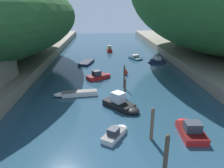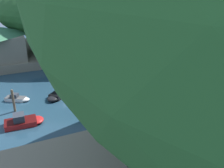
# 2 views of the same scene
# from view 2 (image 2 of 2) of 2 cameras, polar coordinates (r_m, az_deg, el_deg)

# --- Properties ---
(water_surface) EXTENTS (130.00, 130.00, 0.00)m
(water_surface) POSITION_cam_2_polar(r_m,az_deg,el_deg) (40.52, 4.00, 0.16)
(water_surface) COLOR #234256
(water_surface) RESTS_ON ground
(left_bank) EXTENTS (22.00, 120.00, 1.60)m
(left_bank) POSITION_cam_2_polar(r_m,az_deg,el_deg) (60.96, -6.46, 8.60)
(left_bank) COLOR gray
(left_bank) RESTS_ON ground
(hillside_left) EXTENTS (35.68, 49.96, 15.57)m
(hillside_left) POSITION_cam_2_polar(r_m,az_deg,el_deg) (62.79, -1.17, 17.10)
(hillside_left) COLOR #285628
(hillside_left) RESTS_ON left_bank
(boathouse_shed) EXTENTS (5.53, 8.32, 4.71)m
(boathouse_shed) POSITION_cam_2_polar(r_m,az_deg,el_deg) (52.33, -11.05, 9.63)
(boathouse_shed) COLOR gray
(boathouse_shed) RESTS_ON left_bank
(boat_white_cruiser) EXTENTS (3.25, 3.80, 0.92)m
(boat_white_cruiser) POSITION_cam_2_polar(r_m,az_deg,el_deg) (44.20, 23.36, 0.63)
(boat_white_cruiser) COLOR teal
(boat_white_cruiser) RESTS_ON water_surface
(boat_small_dinghy) EXTENTS (3.44, 6.22, 0.50)m
(boat_small_dinghy) POSITION_cam_2_polar(r_m,az_deg,el_deg) (49.67, 12.08, 4.31)
(boat_small_dinghy) COLOR navy
(boat_small_dinghy) RESTS_ON water_surface
(boat_far_right_bank) EXTENTS (3.66, 1.86, 1.13)m
(boat_far_right_bank) POSITION_cam_2_polar(r_m,az_deg,el_deg) (39.57, 23.76, -1.84)
(boat_far_right_bank) COLOR navy
(boat_far_right_bank) RESTS_ON water_surface
(boat_red_skiff) EXTENTS (4.42, 3.60, 1.40)m
(boat_red_skiff) POSITION_cam_2_polar(r_m,az_deg,el_deg) (42.29, 2.40, 1.82)
(boat_red_skiff) COLOR red
(boat_red_skiff) RESTS_ON water_surface
(boat_navy_launch) EXTENTS (4.46, 4.64, 1.85)m
(boat_navy_launch) POSITION_cam_2_polar(r_m,az_deg,el_deg) (36.51, -11.95, -1.99)
(boat_navy_launch) COLOR black
(boat_navy_launch) RESTS_ON water_surface
(boat_open_rowboat) EXTENTS (2.20, 4.44, 1.42)m
(boat_open_rowboat) POSITION_cam_2_polar(r_m,az_deg,el_deg) (30.81, -19.42, -8.00)
(boat_open_rowboat) COLOR red
(boat_open_rowboat) RESTS_ON water_surface
(boat_cabin_cruiser) EXTENTS (5.76, 1.87, 0.62)m
(boat_cabin_cruiser) POSITION_cam_2_polar(r_m,az_deg,el_deg) (42.73, -8.36, 1.63)
(boat_cabin_cruiser) COLOR silver
(boat_cabin_cruiser) RESTS_ON water_surface
(boat_near_quay) EXTENTS (2.79, 3.49, 1.00)m
(boat_near_quay) POSITION_cam_2_polar(r_m,az_deg,el_deg) (36.99, -20.74, -3.10)
(boat_near_quay) COLOR white
(boat_near_quay) RESTS_ON water_surface
(mooring_post_second) EXTENTS (0.31, 0.31, 3.05)m
(mooring_post_second) POSITION_cam_2_polar(r_m,az_deg,el_deg) (33.65, -21.62, -3.52)
(mooring_post_second) COLOR brown
(mooring_post_second) RESTS_ON water_surface
(mooring_post_fourth) EXTENTS (0.26, 0.26, 2.55)m
(mooring_post_fourth) POSITION_cam_2_polar(r_m,az_deg,el_deg) (36.28, -6.90, -0.53)
(mooring_post_fourth) COLOR #4C3D2D
(mooring_post_fourth) RESTS_ON water_surface
(mooring_post_farthest) EXTENTS (0.20, 0.20, 3.37)m
(mooring_post_farthest) POSITION_cam_2_polar(r_m,az_deg,el_deg) (37.07, -1.28, 0.84)
(mooring_post_farthest) COLOR #4C3D2D
(mooring_post_farthest) RESTS_ON water_surface
(channel_buoy_near) EXTENTS (0.78, 0.78, 1.17)m
(channel_buoy_near) POSITION_cam_2_polar(r_m,az_deg,el_deg) (39.47, 7.63, 0.10)
(channel_buoy_near) COLOR red
(channel_buoy_near) RESTS_ON water_surface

